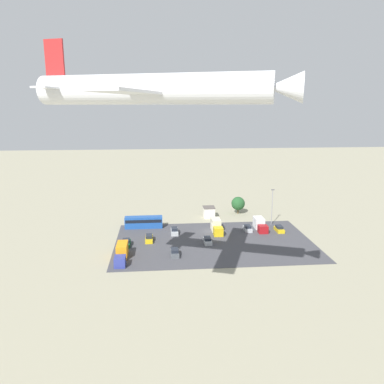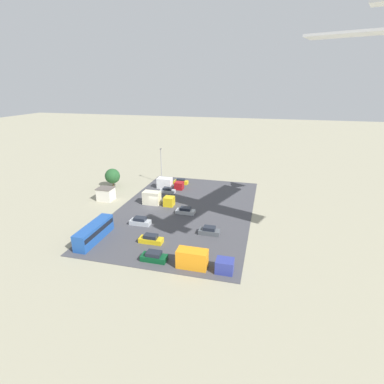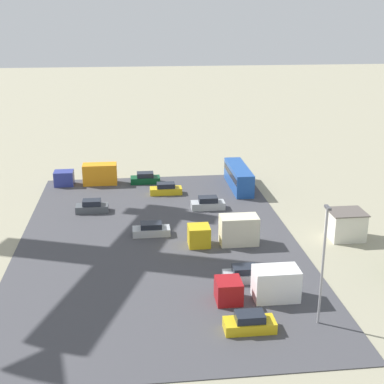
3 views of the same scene
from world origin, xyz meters
The scene contains 16 objects.
ground_plane centered at (0.00, 0.00, 0.00)m, with size 400.00×400.00×0.00m, color gray.
parking_lot_surface centered at (0.00, 7.85, 0.04)m, with size 48.31×30.70×0.08m.
shed_building centered at (-1.52, -13.22, 1.63)m, with size 3.49×3.97×3.23m.
bus centered at (17.67, -4.76, 1.78)m, with size 10.24×2.49×3.16m.
parked_car_0 centered at (1.71, 8.52, 0.70)m, with size 1.84×4.26×1.48m.
parked_car_1 centered at (-10.24, 0.18, 0.70)m, with size 1.85×4.03×1.48m.
parked_car_2 centered at (-18.53, 1.50, 0.72)m, with size 1.82×4.13×1.55m.
parked_car_3 centered at (10.03, 15.72, 0.74)m, with size 1.89×4.10×1.59m.
parked_car_4 centered at (15.97, 5.89, 0.75)m, with size 1.78×4.44×1.60m.
parked_car_5 centered at (21.41, 8.60, 0.75)m, with size 1.97×4.33×1.60m.
parked_car_6 centered at (9.45, 0.88, 0.76)m, with size 1.84×4.32×1.62m.
parked_truck_0 centered at (-1.75, 0.31, 1.54)m, with size 2.37×7.65×3.18m.
parked_truck_1 centered at (21.67, 16.71, 1.47)m, with size 2.30×9.09×3.04m.
parked_truck_2 centered at (-13.83, -0.67, 1.41)m, with size 2.43×7.36×2.91m.
tree_near_shed centered at (-11.10, -16.43, 3.26)m, with size 4.19×4.19×5.36m.
light_pole_lot_centre centered at (-18.12, -4.32, 5.62)m, with size 0.90×0.28×10.21m.
Camera 2 is at (61.52, 25.47, 27.95)m, focal length 28.00 mm.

